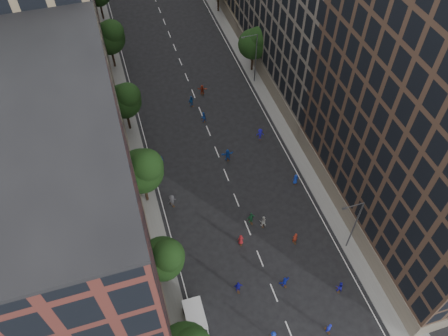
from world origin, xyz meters
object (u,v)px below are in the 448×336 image
(streetlamp_near, at_px, (354,223))
(skater_1, at_px, (329,328))
(skater_2, at_px, (339,287))
(cargo_van, at_px, (196,321))
(streetlamp_far, at_px, (255,56))

(streetlamp_near, bearing_deg, skater_1, -126.75)
(skater_2, bearing_deg, skater_1, 70.51)
(skater_1, relative_size, skater_2, 1.04)
(cargo_van, relative_size, skater_1, 2.66)
(streetlamp_near, relative_size, skater_1, 5.26)
(cargo_van, bearing_deg, skater_2, -1.80)
(streetlamp_far, bearing_deg, skater_2, -94.98)
(cargo_van, distance_m, skater_1, 13.97)
(streetlamp_far, distance_m, skater_2, 38.24)
(skater_1, bearing_deg, skater_2, -141.43)
(streetlamp_near, height_order, cargo_van, streetlamp_near)
(streetlamp_near, bearing_deg, skater_2, -124.22)
(skater_1, xyz_separation_m, skater_2, (3.21, 3.86, -0.03))
(cargo_van, relative_size, skater_2, 2.77)
(streetlamp_far, distance_m, cargo_van, 42.13)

